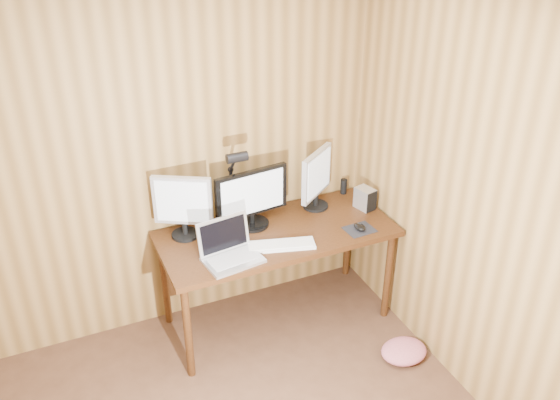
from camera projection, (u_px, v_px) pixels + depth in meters
room_shell at (222, 386)px, 2.15m from camera, size 4.00×4.00×4.00m
desk at (273, 241)px, 4.14m from camera, size 1.60×0.70×0.75m
monitor_center at (252, 198)px, 4.00m from camera, size 0.53×0.23×0.41m
monitor_left at (183, 205)px, 3.86m from camera, size 0.36×0.22×0.44m
monitor_right at (317, 178)px, 4.21m from camera, size 0.33×0.26×0.44m
laptop at (229, 249)px, 3.72m from camera, size 0.39×0.32×0.25m
keyboard at (280, 245)px, 3.86m from camera, size 0.47×0.25×0.02m
mousepad at (360, 229)px, 4.04m from camera, size 0.21×0.17×0.00m
mouse at (360, 227)px, 4.03m from camera, size 0.07×0.11×0.04m
hard_drive at (365, 199)px, 4.27m from camera, size 0.13×0.16×0.16m
phone at (256, 250)px, 3.81m from camera, size 0.06×0.11×0.01m
speaker at (344, 186)px, 4.48m from camera, size 0.05×0.05×0.12m
desk_lamp at (235, 176)px, 3.93m from camera, size 0.14×0.20×0.61m
fabric_pile at (404, 351)px, 4.00m from camera, size 0.38×0.34×0.10m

